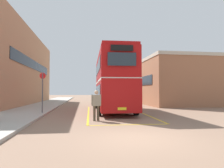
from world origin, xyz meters
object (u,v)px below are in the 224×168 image
object	(u,v)px
pedestrian_boarding	(96,103)
bus_stop_sign	(43,89)
single_deck_bus	(111,91)
double_decker_bus	(113,81)

from	to	relation	value
pedestrian_boarding	bus_stop_sign	world-z (taller)	bus_stop_sign
single_deck_bus	pedestrian_boarding	distance (m)	20.89
double_decker_bus	bus_stop_sign	world-z (taller)	double_decker_bus
pedestrian_boarding	double_decker_bus	bearing A→B (deg)	72.04
double_decker_bus	pedestrian_boarding	size ratio (longest dim) A/B	5.73
double_decker_bus	bus_stop_sign	xyz separation A→B (m)	(-5.34, -1.73, -0.66)
pedestrian_boarding	bus_stop_sign	bearing A→B (deg)	135.83
single_deck_bus	pedestrian_boarding	xyz separation A→B (m)	(-3.59, -20.57, -0.64)
single_deck_bus	bus_stop_sign	bearing A→B (deg)	-112.99
double_decker_bus	pedestrian_boarding	distance (m)	5.73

